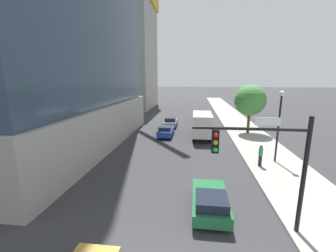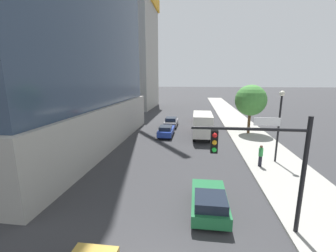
# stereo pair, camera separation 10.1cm
# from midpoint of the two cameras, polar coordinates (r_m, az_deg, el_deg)

# --- Properties ---
(sidewalk) EXTENTS (5.07, 120.00, 0.15)m
(sidewalk) POSITION_cam_midpoint_polar(r_m,az_deg,el_deg) (27.68, 21.44, -3.76)
(sidewalk) COLOR #9E9B93
(sidewalk) RESTS_ON ground
(construction_building) EXTENTS (21.01, 26.06, 37.80)m
(construction_building) POSITION_cam_midpoint_polar(r_m,az_deg,el_deg) (58.66, -11.21, 19.67)
(construction_building) COLOR #9E9B93
(construction_building) RESTS_ON ground
(traffic_light_pole) EXTENTS (5.15, 0.48, 5.55)m
(traffic_light_pole) POSITION_cam_midpoint_polar(r_m,az_deg,el_deg) (10.88, 23.30, -6.77)
(traffic_light_pole) COLOR black
(traffic_light_pole) RESTS_ON sidewalk
(street_lamp) EXTENTS (0.44, 0.44, 6.15)m
(street_lamp) POSITION_cam_midpoint_polar(r_m,az_deg,el_deg) (20.78, 26.76, 2.21)
(street_lamp) COLOR black
(street_lamp) RESTS_ON sidewalk
(street_tree) EXTENTS (4.00, 4.00, 6.37)m
(street_tree) POSITION_cam_midpoint_polar(r_m,az_deg,el_deg) (30.74, 20.39, 6.24)
(street_tree) COLOR brown
(street_tree) RESTS_ON sidewalk
(car_blue) EXTENTS (1.78, 4.42, 1.42)m
(car_blue) POSITION_cam_midpoint_polar(r_m,az_deg,el_deg) (28.35, -0.67, -1.23)
(car_blue) COLOR #233D9E
(car_blue) RESTS_ON ground
(car_gray) EXTENTS (1.85, 4.53, 1.47)m
(car_gray) POSITION_cam_midpoint_polar(r_m,az_deg,el_deg) (34.01, 0.61, 1.06)
(car_gray) COLOR slate
(car_gray) RESTS_ON ground
(car_green) EXTENTS (1.93, 4.08, 1.38)m
(car_green) POSITION_cam_midpoint_polar(r_m,az_deg,el_deg) (12.98, 10.62, -18.55)
(car_green) COLOR #1E6638
(car_green) RESTS_ON ground
(car_red) EXTENTS (1.80, 4.26, 1.55)m
(car_red) POSITION_cam_midpoint_polar(r_m,az_deg,el_deg) (38.78, 8.16, 2.37)
(car_red) COLOR red
(car_red) RESTS_ON ground
(box_truck) EXTENTS (2.25, 7.50, 3.14)m
(box_truck) POSITION_cam_midpoint_polar(r_m,az_deg,el_deg) (27.96, 8.65, 0.69)
(box_truck) COLOR #B21E1E
(box_truck) RESTS_ON ground
(pedestrian_green_shirt) EXTENTS (0.34, 0.34, 1.81)m
(pedestrian_green_shirt) POSITION_cam_midpoint_polar(r_m,az_deg,el_deg) (19.80, 22.68, -7.01)
(pedestrian_green_shirt) COLOR black
(pedestrian_green_shirt) RESTS_ON sidewalk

